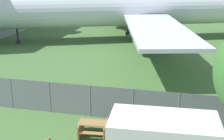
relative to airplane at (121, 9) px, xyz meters
name	(u,v)px	position (x,y,z in m)	size (l,w,h in m)	color
perimeter_fence	(90,101)	(2.46, -21.10, -2.82)	(56.07, 0.07, 1.97)	slate
airplane	(121,9)	(0.00, 0.00, 0.00)	(43.96, 35.99, 12.27)	silver
picnic_bench_near_cabin	(93,127)	(3.26, -23.18, -3.34)	(1.65, 1.54, 0.76)	olive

